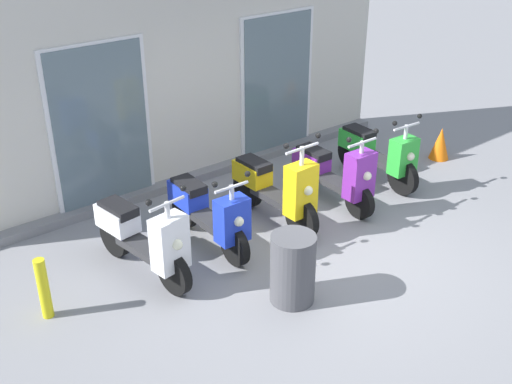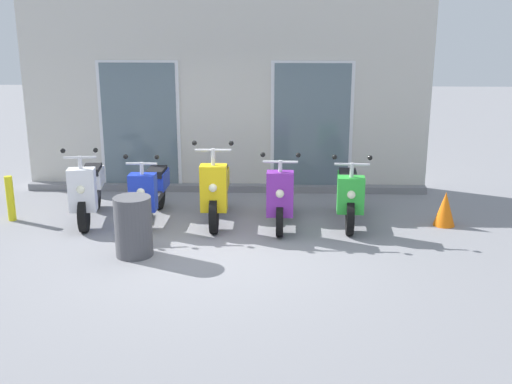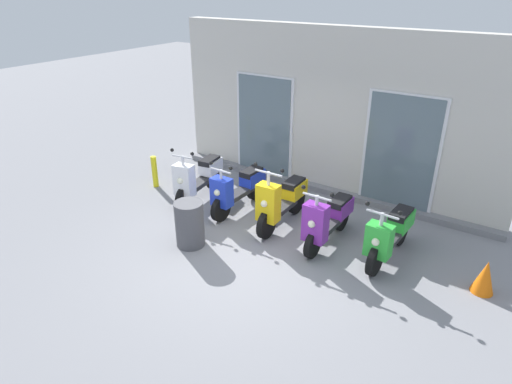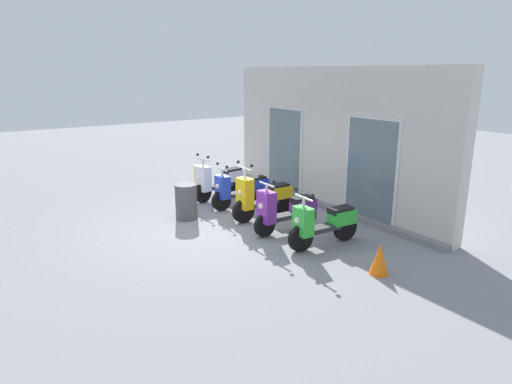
# 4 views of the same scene
# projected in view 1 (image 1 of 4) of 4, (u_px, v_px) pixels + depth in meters

# --- Properties ---
(ground_plane) EXTENTS (40.00, 40.00, 0.00)m
(ground_plane) POSITION_uv_depth(u_px,v_px,m) (335.00, 258.00, 7.61)
(ground_plane) COLOR gray
(storefront_facade) EXTENTS (7.12, 0.50, 3.35)m
(storefront_facade) POSITION_uv_depth(u_px,v_px,m) (190.00, 72.00, 9.02)
(storefront_facade) COLOR beige
(storefront_facade) RESTS_ON ground_plane
(scooter_white) EXTENTS (0.57, 1.61, 1.24)m
(scooter_white) POSITION_uv_depth(u_px,v_px,m) (143.00, 238.00, 7.09)
(scooter_white) COLOR black
(scooter_white) RESTS_ON ground_plane
(scooter_blue) EXTENTS (0.52, 1.62, 1.14)m
(scooter_blue) POSITION_uv_depth(u_px,v_px,m) (208.00, 212.00, 7.68)
(scooter_blue) COLOR black
(scooter_blue) RESTS_ON ground_plane
(scooter_yellow) EXTENTS (0.59, 1.63, 1.35)m
(scooter_yellow) POSITION_uv_depth(u_px,v_px,m) (276.00, 188.00, 8.17)
(scooter_yellow) COLOR black
(scooter_yellow) RESTS_ON ground_plane
(scooter_purple) EXTENTS (0.56, 1.55, 1.21)m
(scooter_purple) POSITION_uv_depth(u_px,v_px,m) (335.00, 173.00, 8.64)
(scooter_purple) COLOR black
(scooter_purple) RESTS_ON ground_plane
(scooter_green) EXTENTS (0.56, 1.60, 1.16)m
(scooter_green) POSITION_uv_depth(u_px,v_px,m) (378.00, 153.00, 9.31)
(scooter_green) COLOR black
(scooter_green) RESTS_ON ground_plane
(curb_bollard) EXTENTS (0.12, 0.12, 0.70)m
(curb_bollard) POSITION_uv_depth(u_px,v_px,m) (44.00, 289.00, 6.46)
(curb_bollard) COLOR yellow
(curb_bollard) RESTS_ON ground_plane
(traffic_cone) EXTENTS (0.32, 0.32, 0.52)m
(traffic_cone) POSITION_uv_depth(u_px,v_px,m) (440.00, 143.00, 10.14)
(traffic_cone) COLOR orange
(traffic_cone) RESTS_ON ground_plane
(trash_bin) EXTENTS (0.49, 0.49, 0.80)m
(trash_bin) POSITION_uv_depth(u_px,v_px,m) (293.00, 268.00, 6.70)
(trash_bin) COLOR #4C4C51
(trash_bin) RESTS_ON ground_plane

